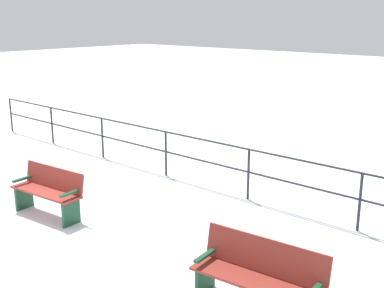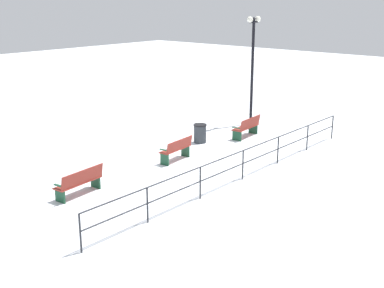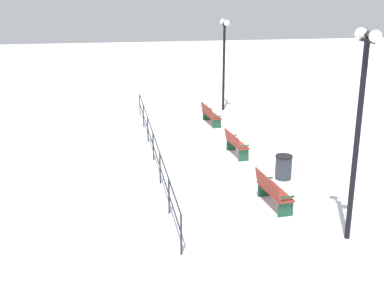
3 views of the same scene
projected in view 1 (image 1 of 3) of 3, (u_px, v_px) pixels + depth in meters
ground_plane at (52, 214)px, 9.10m from camera, size 80.00×80.00×0.00m
bench_second at (49, 190)px, 8.95m from camera, size 0.62×1.57×0.89m
bench_third at (259, 275)px, 6.08m from camera, size 0.68×1.74×0.89m
waterfront_railing at (166, 145)px, 11.13m from camera, size 0.05×13.76×1.06m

